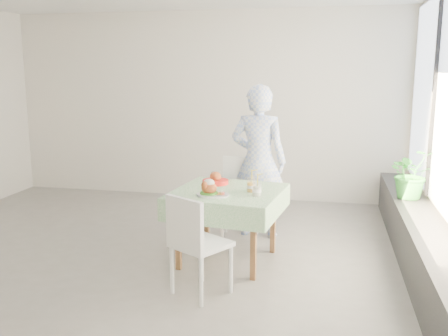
% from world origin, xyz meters
% --- Properties ---
extents(floor, '(6.00, 6.00, 0.00)m').
position_xyz_m(floor, '(0.00, 0.00, 0.00)').
color(floor, slate).
rests_on(floor, ground).
extents(wall_back, '(6.00, 0.02, 2.80)m').
position_xyz_m(wall_back, '(0.00, 2.50, 1.40)').
color(wall_back, silver).
rests_on(wall_back, ground).
extents(window_ledge, '(0.40, 4.80, 0.50)m').
position_xyz_m(window_ledge, '(2.80, 0.00, 0.25)').
color(window_ledge, black).
rests_on(window_ledge, ground).
extents(cafe_table, '(1.16, 1.16, 0.74)m').
position_xyz_m(cafe_table, '(0.89, -0.09, 0.46)').
color(cafe_table, brown).
rests_on(cafe_table, ground).
extents(chair_far, '(0.48, 0.48, 0.93)m').
position_xyz_m(chair_far, '(0.89, 0.65, 0.29)').
color(chair_far, white).
rests_on(chair_far, ground).
extents(chair_near, '(0.58, 0.58, 0.90)m').
position_xyz_m(chair_near, '(0.81, -0.90, 0.28)').
color(chair_near, white).
rests_on(chair_near, ground).
extents(diner, '(0.69, 0.48, 1.78)m').
position_xyz_m(diner, '(1.08, 0.79, 0.89)').
color(diner, '#99B3F5').
rests_on(diner, ground).
extents(main_dish, '(0.32, 0.32, 0.16)m').
position_xyz_m(main_dish, '(0.78, -0.33, 0.80)').
color(main_dish, white).
rests_on(main_dish, cafe_table).
extents(juice_cup_orange, '(0.09, 0.09, 0.27)m').
position_xyz_m(juice_cup_orange, '(1.13, -0.10, 0.80)').
color(juice_cup_orange, white).
rests_on(juice_cup_orange, cafe_table).
extents(juice_cup_lemonade, '(0.09, 0.09, 0.26)m').
position_xyz_m(juice_cup_lemonade, '(1.21, -0.25, 0.80)').
color(juice_cup_lemonade, white).
rests_on(juice_cup_lemonade, cafe_table).
extents(second_dish, '(0.28, 0.28, 0.13)m').
position_xyz_m(second_dish, '(0.70, 0.18, 0.78)').
color(second_dish, red).
rests_on(second_dish, cafe_table).
extents(potted_plant, '(0.62, 0.57, 0.58)m').
position_xyz_m(potted_plant, '(2.79, 0.96, 0.79)').
color(potted_plant, '#27772D').
rests_on(potted_plant, window_ledge).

